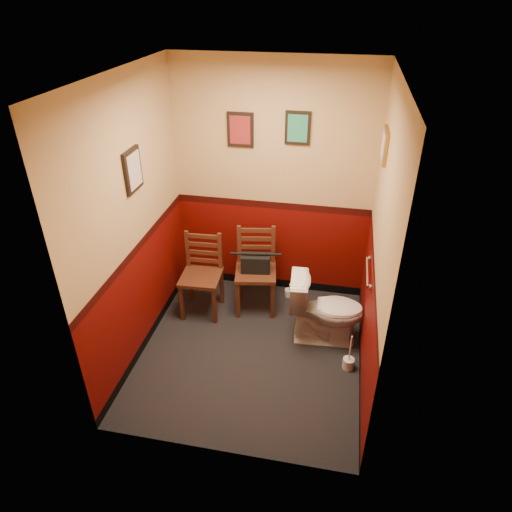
{
  "coord_description": "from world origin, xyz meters",
  "views": [
    {
      "loc": [
        0.73,
        -3.45,
        3.29
      ],
      "look_at": [
        0.0,
        0.25,
        1.0
      ],
      "focal_mm": 32.0,
      "sensor_mm": 36.0,
      "label": 1
    }
  ],
  "objects": [
    {
      "name": "chair_right",
      "position": [
        -0.11,
        0.78,
        0.48
      ],
      "size": [
        0.52,
        0.52,
        0.96
      ],
      "rotation": [
        0.0,
        0.0,
        0.17
      ],
      "color": "#4D2617",
      "rests_on": "floor"
    },
    {
      "name": "framed_print_back_b",
      "position": [
        0.25,
        1.18,
        2.0
      ],
      "size": [
        0.26,
        0.04,
        0.34
      ],
      "color": "black",
      "rests_on": "wall_back"
    },
    {
      "name": "toilet",
      "position": [
        0.72,
        0.34,
        0.38
      ],
      "size": [
        0.8,
        0.48,
        0.76
      ],
      "primitive_type": "imported",
      "rotation": [
        0.0,
        0.0,
        1.64
      ],
      "color": "white",
      "rests_on": "floor"
    },
    {
      "name": "floor",
      "position": [
        0.0,
        0.0,
        0.0
      ],
      "size": [
        2.2,
        2.4,
        0.0
      ],
      "primitive_type": "cube",
      "color": "black",
      "rests_on": "ground"
    },
    {
      "name": "wall_back",
      "position": [
        0.0,
        1.2,
        1.35
      ],
      "size": [
        2.2,
        0.0,
        2.7
      ],
      "primitive_type": "cube",
      "rotation": [
        1.57,
        0.0,
        0.0
      ],
      "color": "#570805",
      "rests_on": "ground"
    },
    {
      "name": "ceiling",
      "position": [
        0.0,
        0.0,
        2.7
      ],
      "size": [
        2.2,
        2.4,
        0.0
      ],
      "primitive_type": "cube",
      "rotation": [
        3.14,
        0.0,
        0.0
      ],
      "color": "silver",
      "rests_on": "ground"
    },
    {
      "name": "wall_front",
      "position": [
        0.0,
        -1.2,
        1.35
      ],
      "size": [
        2.2,
        0.0,
        2.7
      ],
      "primitive_type": "cube",
      "rotation": [
        -1.57,
        0.0,
        0.0
      ],
      "color": "#570805",
      "rests_on": "ground"
    },
    {
      "name": "framed_print_back_a",
      "position": [
        -0.35,
        1.18,
        1.95
      ],
      "size": [
        0.28,
        0.04,
        0.36
      ],
      "color": "black",
      "rests_on": "wall_back"
    },
    {
      "name": "framed_print_right",
      "position": [
        1.08,
        0.6,
        2.05
      ],
      "size": [
        0.04,
        0.34,
        0.28
      ],
      "color": "olive",
      "rests_on": "wall_right"
    },
    {
      "name": "toilet_brush",
      "position": [
        0.99,
        -0.05,
        0.07
      ],
      "size": [
        0.11,
        0.11,
        0.41
      ],
      "color": "silver",
      "rests_on": "floor"
    },
    {
      "name": "handbag",
      "position": [
        -0.1,
        0.74,
        0.61
      ],
      "size": [
        0.34,
        0.2,
        0.23
      ],
      "rotation": [
        0.0,
        0.0,
        0.14
      ],
      "color": "black",
      "rests_on": "chair_right"
    },
    {
      "name": "framed_print_left",
      "position": [
        -1.08,
        0.1,
        1.85
      ],
      "size": [
        0.04,
        0.3,
        0.38
      ],
      "color": "black",
      "rests_on": "wall_left"
    },
    {
      "name": "wall_right",
      "position": [
        1.1,
        0.0,
        1.35
      ],
      "size": [
        0.0,
        2.4,
        2.7
      ],
      "primitive_type": "cube",
      "rotation": [
        1.57,
        0.0,
        -1.57
      ],
      "color": "#570805",
      "rests_on": "ground"
    },
    {
      "name": "wall_left",
      "position": [
        -1.1,
        0.0,
        1.35
      ],
      "size": [
        0.0,
        2.4,
        2.7
      ],
      "primitive_type": "cube",
      "rotation": [
        1.57,
        0.0,
        1.57
      ],
      "color": "#570805",
      "rests_on": "ground"
    },
    {
      "name": "grab_bar",
      "position": [
        1.07,
        0.25,
        0.95
      ],
      "size": [
        0.05,
        0.56,
        0.06
      ],
      "color": "silver",
      "rests_on": "wall_right"
    },
    {
      "name": "chair_left",
      "position": [
        -0.68,
        0.59,
        0.47
      ],
      "size": [
        0.46,
        0.46,
        0.93
      ],
      "rotation": [
        0.0,
        0.0,
        0.05
      ],
      "color": "#4D2617",
      "rests_on": "floor"
    },
    {
      "name": "tp_stack",
      "position": [
        0.3,
        1.03,
        0.07
      ],
      "size": [
        0.2,
        0.11,
        0.18
      ],
      "color": "silver",
      "rests_on": "floor"
    }
  ]
}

